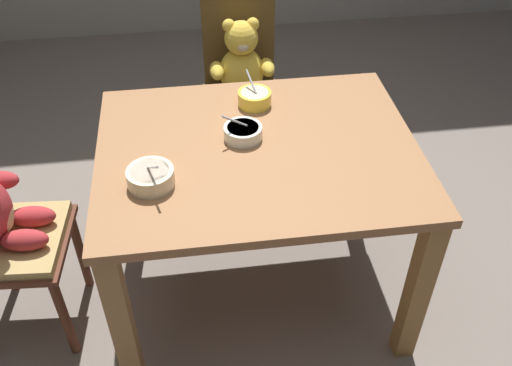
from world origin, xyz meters
The scene contains 6 objects.
ground_plane centered at (0.00, 0.00, -0.02)m, with size 5.20×5.20×0.04m.
dining_table centered at (0.00, 0.00, 0.61)m, with size 1.12×0.89×0.74m.
teddy_chair_far_center centered at (0.04, 0.83, 0.56)m, with size 0.38×0.38×0.91m.
porridge_bowl_white_center centered at (-0.04, 0.06, 0.76)m, with size 0.14×0.14×0.11m.
porridge_bowl_yellow_far_center centered at (0.03, 0.27, 0.77)m, with size 0.13×0.13×0.12m.
porridge_bowl_cream_near_left centered at (-0.37, -0.15, 0.77)m, with size 0.15×0.16×0.13m.
Camera 1 is at (-0.22, -1.56, 1.93)m, focal length 39.73 mm.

